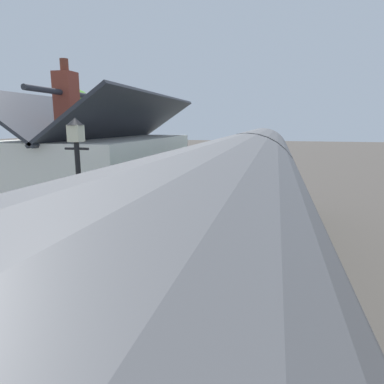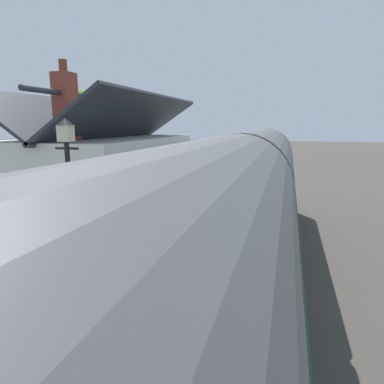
{
  "view_description": "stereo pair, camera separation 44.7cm",
  "coord_description": "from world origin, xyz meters",
  "px_view_note": "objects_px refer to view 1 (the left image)",
  "views": [
    {
      "loc": [
        -15.25,
        -1.6,
        4.54
      ],
      "look_at": [
        -2.62,
        1.5,
        1.93
      ],
      "focal_mm": 31.86,
      "sensor_mm": 36.0,
      "label": 1
    },
    {
      "loc": [
        -15.14,
        -2.03,
        4.54
      ],
      "look_at": [
        -2.62,
        1.5,
        1.93
      ],
      "focal_mm": 31.86,
      "sensor_mm": 36.0,
      "label": 2
    }
  ],
  "objects_px": {
    "planter_edge_near": "(172,183)",
    "tree_far_left": "(76,121)",
    "station_building": "(108,176)",
    "bench_platform_end": "(215,168)",
    "bench_mid_platform": "(201,176)",
    "planter_bench_right": "(201,196)",
    "bench_by_lamp": "(199,182)",
    "station_sign_board": "(220,161)",
    "train": "(210,314)",
    "planter_under_sign": "(45,327)",
    "lamp_post_platform": "(79,177)",
    "planter_corner_building": "(133,188)"
  },
  "relations": [
    {
      "from": "bench_by_lamp",
      "to": "bench_mid_platform",
      "type": "bearing_deg",
      "value": 8.46
    },
    {
      "from": "train",
      "to": "planter_edge_near",
      "type": "distance_m",
      "value": 15.43
    },
    {
      "from": "bench_by_lamp",
      "to": "planter_corner_building",
      "type": "height_order",
      "value": "bench_by_lamp"
    },
    {
      "from": "planter_corner_building",
      "to": "station_sign_board",
      "type": "distance_m",
      "value": 6.94
    },
    {
      "from": "train",
      "to": "tree_far_left",
      "type": "bearing_deg",
      "value": 36.07
    },
    {
      "from": "train",
      "to": "bench_by_lamp",
      "type": "relative_size",
      "value": 21.05
    },
    {
      "from": "bench_by_lamp",
      "to": "lamp_post_platform",
      "type": "bearing_deg",
      "value": -178.62
    },
    {
      "from": "bench_mid_platform",
      "to": "lamp_post_platform",
      "type": "distance_m",
      "value": 14.31
    },
    {
      "from": "bench_by_lamp",
      "to": "planter_bench_right",
      "type": "distance_m",
      "value": 2.85
    },
    {
      "from": "planter_corner_building",
      "to": "station_sign_board",
      "type": "height_order",
      "value": "station_sign_board"
    },
    {
      "from": "lamp_post_platform",
      "to": "station_sign_board",
      "type": "bearing_deg",
      "value": -0.6
    },
    {
      "from": "lamp_post_platform",
      "to": "tree_far_left",
      "type": "xyz_separation_m",
      "value": [
        15.44,
        9.72,
        1.22
      ]
    },
    {
      "from": "planter_edge_near",
      "to": "train",
      "type": "bearing_deg",
      "value": -161.2
    },
    {
      "from": "station_building",
      "to": "planter_bench_right",
      "type": "height_order",
      "value": "station_building"
    },
    {
      "from": "planter_under_sign",
      "to": "tree_far_left",
      "type": "height_order",
      "value": "tree_far_left"
    },
    {
      "from": "planter_under_sign",
      "to": "lamp_post_platform",
      "type": "distance_m",
      "value": 2.73
    },
    {
      "from": "lamp_post_platform",
      "to": "station_sign_board",
      "type": "distance_m",
      "value": 16.41
    },
    {
      "from": "station_building",
      "to": "planter_bench_right",
      "type": "relative_size",
      "value": 8.14
    },
    {
      "from": "planter_edge_near",
      "to": "tree_far_left",
      "type": "height_order",
      "value": "tree_far_left"
    },
    {
      "from": "bench_mid_platform",
      "to": "planter_edge_near",
      "type": "height_order",
      "value": "bench_mid_platform"
    },
    {
      "from": "bench_platform_end",
      "to": "planter_corner_building",
      "type": "relative_size",
      "value": 1.38
    },
    {
      "from": "bench_by_lamp",
      "to": "tree_far_left",
      "type": "xyz_separation_m",
      "value": [
        3.47,
        9.43,
        3.34
      ]
    },
    {
      "from": "bench_mid_platform",
      "to": "station_sign_board",
      "type": "bearing_deg",
      "value": -19.59
    },
    {
      "from": "lamp_post_platform",
      "to": "planter_under_sign",
      "type": "bearing_deg",
      "value": -176.64
    },
    {
      "from": "train",
      "to": "station_sign_board",
      "type": "xyz_separation_m",
      "value": [
        18.38,
        2.84,
        -0.1
      ]
    },
    {
      "from": "planter_under_sign",
      "to": "bench_by_lamp",
      "type": "bearing_deg",
      "value": 1.59
    },
    {
      "from": "planter_bench_right",
      "to": "tree_far_left",
      "type": "distance_m",
      "value": 12.43
    },
    {
      "from": "lamp_post_platform",
      "to": "train",
      "type": "bearing_deg",
      "value": -124.09
    },
    {
      "from": "station_building",
      "to": "station_sign_board",
      "type": "distance_m",
      "value": 10.93
    },
    {
      "from": "planter_edge_near",
      "to": "planter_bench_right",
      "type": "bearing_deg",
      "value": -144.15
    },
    {
      "from": "planter_corner_building",
      "to": "bench_by_lamp",
      "type": "bearing_deg",
      "value": -65.92
    },
    {
      "from": "planter_corner_building",
      "to": "lamp_post_platform",
      "type": "relative_size",
      "value": 0.27
    },
    {
      "from": "train",
      "to": "station_sign_board",
      "type": "height_order",
      "value": "train"
    },
    {
      "from": "planter_edge_near",
      "to": "planter_bench_right",
      "type": "height_order",
      "value": "planter_bench_right"
    },
    {
      "from": "planter_corner_building",
      "to": "planter_under_sign",
      "type": "bearing_deg",
      "value": -163.24
    },
    {
      "from": "planter_under_sign",
      "to": "lamp_post_platform",
      "type": "xyz_separation_m",
      "value": [
        1.43,
        0.08,
        2.32
      ]
    },
    {
      "from": "planter_under_sign",
      "to": "planter_corner_building",
      "type": "height_order",
      "value": "planter_corner_building"
    },
    {
      "from": "bench_mid_platform",
      "to": "tree_far_left",
      "type": "height_order",
      "value": "tree_far_left"
    },
    {
      "from": "station_building",
      "to": "bench_platform_end",
      "type": "bearing_deg",
      "value": -8.51
    },
    {
      "from": "station_building",
      "to": "bench_mid_platform",
      "type": "distance_m",
      "value": 8.68
    },
    {
      "from": "bench_platform_end",
      "to": "planter_under_sign",
      "type": "bearing_deg",
      "value": -178.27
    },
    {
      "from": "bench_mid_platform",
      "to": "planter_bench_right",
      "type": "relative_size",
      "value": 1.39
    },
    {
      "from": "bench_platform_end",
      "to": "planter_bench_right",
      "type": "xyz_separation_m",
      "value": [
        -9.09,
        -0.96,
        -0.16
      ]
    },
    {
      "from": "station_building",
      "to": "planter_bench_right",
      "type": "bearing_deg",
      "value": -39.23
    },
    {
      "from": "planter_edge_near",
      "to": "lamp_post_platform",
      "type": "xyz_separation_m",
      "value": [
        -12.54,
        -1.95,
        2.31
      ]
    },
    {
      "from": "planter_edge_near",
      "to": "tree_far_left",
      "type": "xyz_separation_m",
      "value": [
        2.9,
        7.77,
        3.53
      ]
    },
    {
      "from": "bench_by_lamp",
      "to": "planter_bench_right",
      "type": "xyz_separation_m",
      "value": [
        -2.75,
        -0.74,
        -0.16
      ]
    },
    {
      "from": "bench_mid_platform",
      "to": "station_sign_board",
      "type": "xyz_separation_m",
      "value": [
        2.2,
        -0.78,
        0.71
      ]
    },
    {
      "from": "planter_under_sign",
      "to": "lamp_post_platform",
      "type": "height_order",
      "value": "lamp_post_platform"
    },
    {
      "from": "bench_mid_platform",
      "to": "planter_under_sign",
      "type": "xyz_separation_m",
      "value": [
        -15.58,
        -0.69,
        -0.2
      ]
    }
  ]
}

